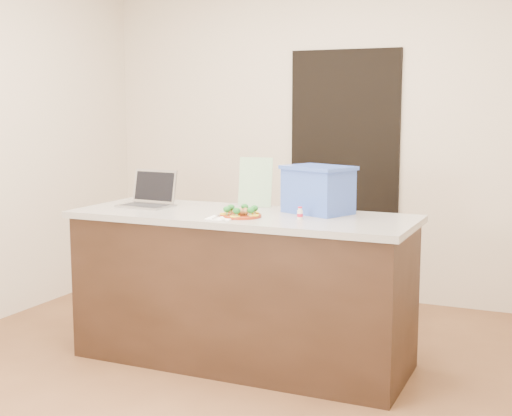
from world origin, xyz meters
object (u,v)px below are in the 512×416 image
at_px(yogurt_bottle, 300,214).
at_px(island, 242,288).
at_px(plate, 241,215).
at_px(napkin, 221,218).
at_px(blue_box, 318,189).
at_px(chair, 284,262).
at_px(laptop, 150,196).

bearing_deg(yogurt_bottle, island, 170.13).
distance_m(plate, yogurt_bottle, 0.35).
relative_size(napkin, blue_box, 0.31).
relative_size(napkin, yogurt_bottle, 2.05).
height_order(napkin, chair, napkin).
relative_size(island, blue_box, 4.40).
bearing_deg(chair, napkin, -71.68).
bearing_deg(yogurt_bottle, laptop, 173.96).
height_order(laptop, chair, laptop).
bearing_deg(yogurt_bottle, napkin, -159.00).
height_order(plate, chair, plate).
height_order(island, napkin, napkin).
relative_size(yogurt_bottle, chair, 0.08).
distance_m(island, napkin, 0.51).
height_order(island, chair, island).
bearing_deg(yogurt_bottle, plate, -169.45).
xyz_separation_m(napkin, chair, (0.03, 0.91, -0.44)).
distance_m(yogurt_bottle, blue_box, 0.28).
xyz_separation_m(blue_box, chair, (-0.41, 0.49, -0.58)).
distance_m(laptop, chair, 1.05).
distance_m(napkin, blue_box, 0.62).
bearing_deg(blue_box, laptop, -149.80).
height_order(laptop, blue_box, blue_box).
height_order(island, blue_box, blue_box).
distance_m(island, yogurt_bottle, 0.63).
height_order(plate, yogurt_bottle, yogurt_bottle).
xyz_separation_m(plate, napkin, (-0.08, -0.10, -0.01)).
distance_m(napkin, yogurt_bottle, 0.45).
bearing_deg(plate, blue_box, 41.88).
bearing_deg(chair, island, -70.31).
bearing_deg(plate, napkin, -128.52).
bearing_deg(blue_box, napkin, -113.57).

